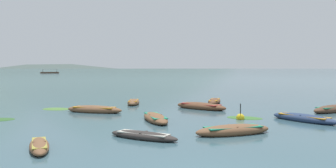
{
  "coord_description": "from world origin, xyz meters",
  "views": [
    {
      "loc": [
        -1.92,
        -8.51,
        3.27
      ],
      "look_at": [
        2.45,
        45.58,
        0.6
      ],
      "focal_mm": 35.95,
      "sensor_mm": 36.0,
      "label": 1
    }
  ],
  "objects_px": {
    "rowboat_1": "(133,102)",
    "rowboat_4": "(201,106)",
    "ferry_0": "(50,72)",
    "rowboat_2": "(304,118)",
    "rowboat_9": "(155,118)",
    "rowboat_7": "(214,101)",
    "rowboat_6": "(94,110)",
    "rowboat_11": "(39,146)",
    "mooring_buoy": "(240,118)",
    "rowboat_5": "(143,136)",
    "rowboat_3": "(333,109)",
    "rowboat_0": "(233,130)"
  },
  "relations": [
    {
      "from": "rowboat_1",
      "to": "rowboat_4",
      "type": "relative_size",
      "value": 0.76
    },
    {
      "from": "ferry_0",
      "to": "rowboat_2",
      "type": "bearing_deg",
      "value": -70.76
    },
    {
      "from": "rowboat_4",
      "to": "rowboat_9",
      "type": "height_order",
      "value": "rowboat_4"
    },
    {
      "from": "rowboat_4",
      "to": "rowboat_9",
      "type": "distance_m",
      "value": 6.82
    },
    {
      "from": "rowboat_1",
      "to": "ferry_0",
      "type": "xyz_separation_m",
      "value": [
        -51.04,
        166.22,
        0.26
      ]
    },
    {
      "from": "rowboat_7",
      "to": "rowboat_9",
      "type": "relative_size",
      "value": 0.87
    },
    {
      "from": "rowboat_6",
      "to": "rowboat_11",
      "type": "relative_size",
      "value": 1.45
    },
    {
      "from": "rowboat_11",
      "to": "mooring_buoy",
      "type": "relative_size",
      "value": 2.68
    },
    {
      "from": "rowboat_5",
      "to": "mooring_buoy",
      "type": "height_order",
      "value": "mooring_buoy"
    },
    {
      "from": "rowboat_3",
      "to": "rowboat_9",
      "type": "distance_m",
      "value": 13.62
    },
    {
      "from": "rowboat_0",
      "to": "rowboat_11",
      "type": "relative_size",
      "value": 1.35
    },
    {
      "from": "rowboat_9",
      "to": "rowboat_11",
      "type": "distance_m",
      "value": 8.38
    },
    {
      "from": "rowboat_5",
      "to": "ferry_0",
      "type": "height_order",
      "value": "ferry_0"
    },
    {
      "from": "rowboat_2",
      "to": "mooring_buoy",
      "type": "xyz_separation_m",
      "value": [
        -3.64,
        1.02,
        -0.06
      ]
    },
    {
      "from": "rowboat_7",
      "to": "rowboat_1",
      "type": "bearing_deg",
      "value": -175.98
    },
    {
      "from": "rowboat_2",
      "to": "ferry_0",
      "type": "height_order",
      "value": "ferry_0"
    },
    {
      "from": "rowboat_1",
      "to": "rowboat_9",
      "type": "bearing_deg",
      "value": -80.69
    },
    {
      "from": "rowboat_6",
      "to": "rowboat_3",
      "type": "bearing_deg",
      "value": -3.62
    },
    {
      "from": "rowboat_5",
      "to": "rowboat_7",
      "type": "distance_m",
      "value": 16.43
    },
    {
      "from": "rowboat_5",
      "to": "rowboat_6",
      "type": "relative_size",
      "value": 0.78
    },
    {
      "from": "ferry_0",
      "to": "mooring_buoy",
      "type": "distance_m",
      "value": 184.78
    },
    {
      "from": "rowboat_5",
      "to": "rowboat_7",
      "type": "bearing_deg",
      "value": 66.16
    },
    {
      "from": "rowboat_1",
      "to": "rowboat_3",
      "type": "bearing_deg",
      "value": -22.88
    },
    {
      "from": "rowboat_0",
      "to": "rowboat_9",
      "type": "distance_m",
      "value": 5.72
    },
    {
      "from": "rowboat_2",
      "to": "rowboat_9",
      "type": "distance_m",
      "value": 9.05
    },
    {
      "from": "rowboat_0",
      "to": "rowboat_9",
      "type": "xyz_separation_m",
      "value": [
        -3.63,
        4.41,
        -0.01
      ]
    },
    {
      "from": "rowboat_0",
      "to": "rowboat_1",
      "type": "xyz_separation_m",
      "value": [
        -5.18,
        13.83,
        -0.01
      ]
    },
    {
      "from": "rowboat_2",
      "to": "rowboat_11",
      "type": "bearing_deg",
      "value": -156.95
    },
    {
      "from": "rowboat_1",
      "to": "rowboat_6",
      "type": "bearing_deg",
      "value": -117.99
    },
    {
      "from": "rowboat_5",
      "to": "rowboat_6",
      "type": "bearing_deg",
      "value": 110.45
    },
    {
      "from": "rowboat_1",
      "to": "rowboat_2",
      "type": "xyz_separation_m",
      "value": [
        10.56,
        -10.25,
        -0.01
      ]
    },
    {
      "from": "ferry_0",
      "to": "rowboat_6",
      "type": "bearing_deg",
      "value": -74.26
    },
    {
      "from": "rowboat_5",
      "to": "rowboat_7",
      "type": "height_order",
      "value": "rowboat_7"
    },
    {
      "from": "ferry_0",
      "to": "rowboat_0",
      "type": "bearing_deg",
      "value": -72.66
    },
    {
      "from": "rowboat_2",
      "to": "rowboat_9",
      "type": "bearing_deg",
      "value": 174.7
    },
    {
      "from": "rowboat_0",
      "to": "rowboat_1",
      "type": "bearing_deg",
      "value": 110.52
    },
    {
      "from": "rowboat_3",
      "to": "mooring_buoy",
      "type": "height_order",
      "value": "mooring_buoy"
    },
    {
      "from": "rowboat_4",
      "to": "rowboat_7",
      "type": "distance_m",
      "value": 4.75
    },
    {
      "from": "rowboat_1",
      "to": "rowboat_2",
      "type": "relative_size",
      "value": 0.74
    },
    {
      "from": "rowboat_2",
      "to": "rowboat_7",
      "type": "relative_size",
      "value": 1.15
    },
    {
      "from": "rowboat_0",
      "to": "rowboat_1",
      "type": "distance_m",
      "value": 14.77
    },
    {
      "from": "rowboat_9",
      "to": "mooring_buoy",
      "type": "bearing_deg",
      "value": 1.94
    },
    {
      "from": "rowboat_0",
      "to": "rowboat_2",
      "type": "xyz_separation_m",
      "value": [
        5.38,
        3.58,
        -0.01
      ]
    },
    {
      "from": "rowboat_6",
      "to": "ferry_0",
      "type": "bearing_deg",
      "value": 105.74
    },
    {
      "from": "rowboat_9",
      "to": "rowboat_11",
      "type": "xyz_separation_m",
      "value": [
        -4.94,
        -6.77,
        -0.04
      ]
    },
    {
      "from": "rowboat_3",
      "to": "ferry_0",
      "type": "distance_m",
      "value": 184.6
    },
    {
      "from": "rowboat_2",
      "to": "rowboat_7",
      "type": "distance_m",
      "value": 11.22
    },
    {
      "from": "rowboat_3",
      "to": "rowboat_4",
      "type": "height_order",
      "value": "rowboat_4"
    },
    {
      "from": "rowboat_3",
      "to": "mooring_buoy",
      "type": "relative_size",
      "value": 3.89
    },
    {
      "from": "rowboat_1",
      "to": "rowboat_11",
      "type": "distance_m",
      "value": 16.54
    }
  ]
}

